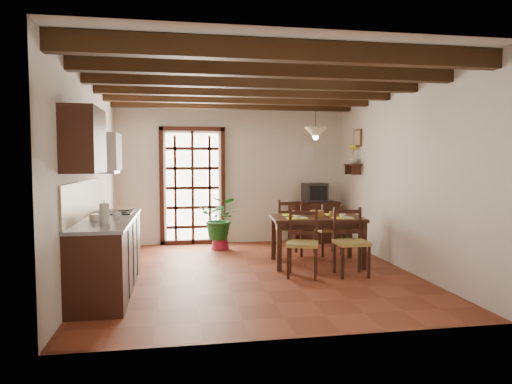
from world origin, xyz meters
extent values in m
plane|color=brown|center=(0.00, 0.00, 0.00)|extent=(5.00, 5.00, 0.00)
cube|color=silver|center=(0.00, 2.50, 1.40)|extent=(4.50, 0.02, 2.80)
cube|color=silver|center=(0.00, -2.50, 1.40)|extent=(4.50, 0.02, 2.80)
cube|color=silver|center=(-2.25, 0.00, 1.40)|extent=(0.02, 5.00, 2.80)
cube|color=silver|center=(2.25, 0.00, 1.40)|extent=(0.02, 5.00, 2.80)
cube|color=white|center=(0.00, 0.00, 2.80)|extent=(4.50, 5.00, 0.02)
cube|color=black|center=(0.00, -2.10, 2.69)|extent=(4.50, 0.14, 0.20)
cube|color=black|center=(0.00, -1.26, 2.69)|extent=(4.50, 0.14, 0.20)
cube|color=black|center=(0.00, -0.42, 2.69)|extent=(4.50, 0.14, 0.20)
cube|color=black|center=(0.00, 0.42, 2.69)|extent=(4.50, 0.14, 0.20)
cube|color=black|center=(0.00, 1.26, 2.69)|extent=(4.50, 0.14, 0.20)
cube|color=black|center=(0.00, 2.10, 2.69)|extent=(4.50, 0.14, 0.20)
cube|color=white|center=(-0.80, 2.49, 1.10)|extent=(1.01, 0.02, 2.11)
cube|color=black|center=(-0.80, 2.44, 2.24)|extent=(1.26, 0.10, 0.08)
cube|color=black|center=(-1.39, 2.44, 1.10)|extent=(0.08, 0.10, 2.28)
cube|color=black|center=(-0.21, 2.44, 1.10)|extent=(0.08, 0.10, 2.28)
cube|color=black|center=(-0.80, 2.42, 1.10)|extent=(1.01, 0.03, 2.02)
cube|color=black|center=(-1.95, -0.60, 0.44)|extent=(0.60, 2.20, 0.88)
cube|color=slate|center=(-1.95, -0.60, 0.90)|extent=(0.64, 2.25, 0.04)
cube|color=tan|center=(-2.23, -0.60, 1.13)|extent=(0.02, 2.20, 0.50)
cube|color=black|center=(-2.08, -1.30, 1.85)|extent=(0.35, 0.80, 0.70)
cube|color=white|center=(-2.05, -0.05, 1.75)|extent=(0.38, 0.60, 0.50)
cube|color=silver|center=(-2.05, -0.05, 1.48)|extent=(0.32, 0.55, 0.04)
cube|color=black|center=(-1.95, -0.05, 0.93)|extent=(0.50, 0.55, 0.02)
cylinder|color=white|center=(-1.90, -1.15, 1.03)|extent=(0.11, 0.11, 0.24)
cylinder|color=silver|center=(-2.05, -0.85, 0.95)|extent=(0.14, 0.14, 0.10)
cube|color=#361C11|center=(1.06, 0.35, 0.73)|extent=(1.48, 1.03, 0.05)
cube|color=#361C11|center=(1.06, 0.35, 0.66)|extent=(1.33, 0.93, 0.10)
cube|color=#361C11|center=(1.73, 0.67, 0.35)|extent=(0.08, 0.08, 0.71)
cube|color=#361C11|center=(0.46, 0.80, 0.35)|extent=(0.08, 0.08, 0.71)
cube|color=#361C11|center=(1.65, -0.10, 0.35)|extent=(0.08, 0.08, 0.71)
cube|color=#361C11|center=(0.38, 0.02, 0.35)|extent=(0.08, 0.08, 0.71)
cube|color=#AB9548|center=(0.64, -0.34, 0.47)|extent=(0.54, 0.53, 0.05)
cube|color=black|center=(0.69, -0.18, 0.70)|extent=(0.42, 0.17, 0.48)
cube|color=black|center=(0.64, -0.34, 0.23)|extent=(0.52, 0.50, 0.47)
cube|color=#AB9548|center=(1.33, -0.41, 0.47)|extent=(0.45, 0.43, 0.05)
cube|color=black|center=(1.34, -0.23, 0.72)|extent=(0.44, 0.05, 0.48)
cube|color=black|center=(1.33, -0.41, 0.24)|extent=(0.43, 0.41, 0.47)
cube|color=#AB9548|center=(0.78, 1.11, 0.48)|extent=(0.45, 0.43, 0.05)
cube|color=black|center=(0.78, 0.93, 0.73)|extent=(0.45, 0.04, 0.49)
cube|color=black|center=(0.78, 1.11, 0.24)|extent=(0.43, 0.41, 0.48)
cube|color=#AB9548|center=(1.48, 1.04, 0.44)|extent=(0.46, 0.44, 0.05)
cube|color=black|center=(1.50, 0.87, 0.67)|extent=(0.41, 0.09, 0.45)
cube|color=black|center=(1.48, 1.04, 0.22)|extent=(0.43, 0.42, 0.44)
cube|color=#F6FA27|center=(0.71, 0.13, 0.76)|extent=(0.32, 0.24, 0.01)
cube|color=#F6FA27|center=(1.41, 0.13, 0.76)|extent=(0.32, 0.24, 0.01)
cube|color=#F6FA27|center=(0.71, 0.57, 0.76)|extent=(0.32, 0.24, 0.01)
cube|color=#F6FA27|center=(1.41, 0.57, 0.76)|extent=(0.32, 0.24, 0.01)
cylinder|color=olive|center=(1.06, 0.35, 0.81)|extent=(0.22, 0.22, 0.09)
imported|color=white|center=(0.81, 0.42, 0.79)|extent=(0.25, 0.25, 0.05)
cube|color=black|center=(1.59, 2.23, 0.40)|extent=(0.98, 0.48, 0.81)
cube|color=black|center=(1.59, 2.23, 1.00)|extent=(0.47, 0.43, 0.37)
cube|color=black|center=(1.59, 2.03, 1.00)|extent=(0.35, 0.05, 0.28)
cube|color=white|center=(1.50, 2.48, 1.75)|extent=(0.25, 0.03, 0.32)
cone|color=maroon|center=(-0.32, 1.85, 0.11)|extent=(0.34, 0.34, 0.21)
imported|color=#144C19|center=(-0.32, 1.85, 0.57)|extent=(2.18, 1.98, 2.06)
cube|color=black|center=(2.14, 1.60, 1.55)|extent=(0.20, 0.42, 0.03)
cube|color=black|center=(2.14, 1.43, 1.46)|extent=(0.18, 0.03, 0.18)
cube|color=black|center=(2.14, 1.77, 1.46)|extent=(0.18, 0.03, 0.18)
imported|color=#B2BFB2|center=(2.14, 1.60, 1.65)|extent=(0.15, 0.15, 0.15)
sphere|color=#F6FA27|center=(2.14, 1.60, 1.86)|extent=(0.14, 0.14, 0.14)
cylinder|color=#144C19|center=(2.14, 1.60, 1.71)|extent=(0.01, 0.01, 0.28)
cube|color=brown|center=(2.23, 1.60, 2.05)|extent=(0.03, 0.32, 0.32)
cube|color=#C3B292|center=(2.21, 1.60, 2.05)|extent=(0.01, 0.26, 0.26)
cylinder|color=black|center=(1.06, 0.45, 2.45)|extent=(0.01, 0.01, 0.70)
cone|color=beige|center=(1.06, 0.45, 2.08)|extent=(0.36, 0.36, 0.14)
sphere|color=#FFD88C|center=(1.06, 0.45, 2.00)|extent=(0.09, 0.09, 0.09)
camera|label=1|loc=(-1.08, -6.47, 1.64)|focal=32.00mm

